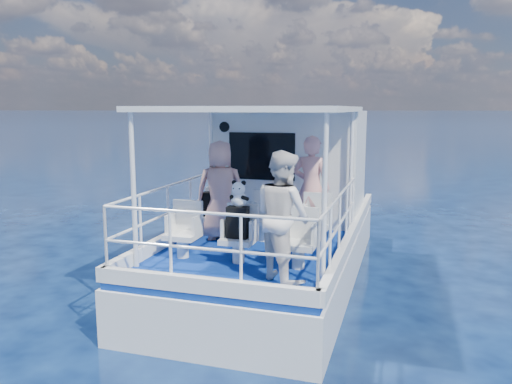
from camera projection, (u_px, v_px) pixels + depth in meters
ground at (260, 294)px, 8.56m from camera, size 2000.00×2000.00×0.00m
hull at (275, 276)px, 9.50m from camera, size 3.00×7.00×1.60m
deck at (275, 233)px, 9.36m from camera, size 2.90×6.90×0.10m
cabin at (291, 164)px, 10.40m from camera, size 2.85×2.00×2.20m
canopy at (256, 109)px, 7.85m from camera, size 3.00×3.20×0.08m
canopy_posts at (255, 181)px, 7.99m from camera, size 2.77×2.97×2.20m
railings at (249, 222)px, 7.78m from camera, size 2.84×3.59×1.00m
seat_port_fwd at (214, 226)px, 8.83m from camera, size 0.48×0.46×0.38m
seat_center_fwd at (263, 230)px, 8.57m from camera, size 0.48×0.46×0.38m
seat_stbd_fwd at (315, 234)px, 8.30m from camera, size 0.48×0.46×0.38m
seat_port_aft at (183, 245)px, 7.60m from camera, size 0.48×0.46×0.38m
seat_center_aft at (238, 250)px, 7.34m from camera, size 0.48×0.46×0.38m
seat_stbd_aft at (298, 255)px, 7.08m from camera, size 0.48×0.46×0.38m
passenger_port_fwd at (221, 190)px, 8.58m from camera, size 0.75×0.63×1.72m
passenger_stbd_fwd at (311, 188)px, 8.58m from camera, size 0.70×0.50×1.80m
passenger_stbd_aft at (283, 216)px, 6.53m from camera, size 1.06×1.04×1.72m
backpack_port at (211, 204)px, 8.75m from camera, size 0.32×0.18×0.42m
backpack_center at (238, 222)px, 7.26m from camera, size 0.31×0.17×0.46m
compact_camera at (212, 191)px, 8.72m from camera, size 0.10×0.06×0.06m
panda at (239, 194)px, 7.21m from camera, size 0.25×0.21×0.38m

